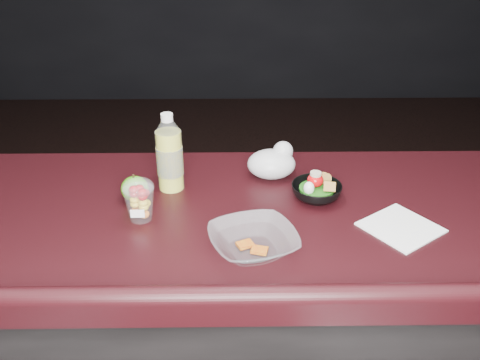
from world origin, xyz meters
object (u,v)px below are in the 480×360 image
lemonade_bottle (170,158)px  takeout_bowl (253,242)px  fruit_cup (139,199)px  green_apple (135,189)px  snack_bowl (316,190)px

lemonade_bottle → takeout_bowl: lemonade_bottle is taller
fruit_cup → green_apple: size_ratio=1.46×
green_apple → takeout_bowl: size_ratio=0.30×
snack_bowl → takeout_bowl: 0.29m
lemonade_bottle → takeout_bowl: bearing=-54.2°
lemonade_bottle → green_apple: lemonade_bottle is taller
lemonade_bottle → fruit_cup: (-0.06, -0.16, -0.04)m
lemonade_bottle → snack_bowl: 0.40m
fruit_cup → takeout_bowl: 0.31m
lemonade_bottle → takeout_bowl: (0.22, -0.30, -0.07)m
fruit_cup → lemonade_bottle: bearing=69.0°
snack_bowl → fruit_cup: bearing=-168.2°
green_apple → snack_bowl: size_ratio=0.44×
green_apple → fruit_cup: bearing=-73.3°
lemonade_bottle → fruit_cup: size_ratio=1.96×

